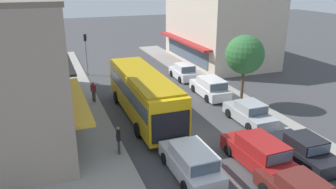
{
  "coord_description": "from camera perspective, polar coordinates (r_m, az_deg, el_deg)",
  "views": [
    {
      "loc": [
        -7.86,
        -16.73,
        9.35
      ],
      "look_at": [
        0.35,
        4.71,
        1.2
      ],
      "focal_mm": 35.0,
      "sensor_mm": 36.0,
      "label": 1
    }
  ],
  "objects": [
    {
      "name": "pedestrian_browsing_midblock",
      "position": [
        26.27,
        -12.86,
        0.66
      ],
      "size": [
        0.4,
        0.46,
        1.63
      ],
      "color": "#4C4742",
      "rests_on": "sidewalk_left"
    },
    {
      "name": "lane_centre_line",
      "position": [
        24.05,
        -0.18,
        -3.31
      ],
      "size": [
        0.2,
        28.0,
        0.01
      ],
      "primitive_type": "cube",
      "color": "silver",
      "rests_on": "ground"
    },
    {
      "name": "pedestrian_with_handbag_near",
      "position": [
        18.34,
        -8.62,
        -7.53
      ],
      "size": [
        0.31,
        0.66,
        1.63
      ],
      "color": "#333338",
      "rests_on": "sidewalk_left"
    },
    {
      "name": "parked_sedan_kerb_front",
      "position": [
        19.23,
        22.54,
        -8.94
      ],
      "size": [
        1.96,
        4.23,
        1.47
      ],
      "color": "black",
      "rests_on": "ground"
    },
    {
      "name": "parked_wagon_kerb_third",
      "position": [
        27.59,
        7.36,
        1.21
      ],
      "size": [
        2.02,
        4.54,
        1.58
      ],
      "color": "silver",
      "rests_on": "ground"
    },
    {
      "name": "wagon_adjacent_lane_lead",
      "position": [
        16.64,
        4.03,
        -11.63
      ],
      "size": [
        1.94,
        4.5,
        1.58
      ],
      "color": "silver",
      "rests_on": "ground"
    },
    {
      "name": "parked_sedan_kerb_second",
      "position": [
        23.04,
        14.0,
        -3.22
      ],
      "size": [
        1.91,
        4.21,
        1.47
      ],
      "color": "#9EA3A8",
      "rests_on": "ground"
    },
    {
      "name": "shopfront_mid_block",
      "position": [
        28.24,
        -25.4,
        6.39
      ],
      "size": [
        7.75,
        8.42,
        7.67
      ],
      "color": "silver",
      "rests_on": "ground"
    },
    {
      "name": "city_bus",
      "position": [
        22.92,
        -4.36,
        0.47
      ],
      "size": [
        2.8,
        10.87,
        3.23
      ],
      "color": "yellow",
      "rests_on": "ground"
    },
    {
      "name": "shopfront_corner_near",
      "position": [
        19.5,
        -27.01,
        2.16
      ],
      "size": [
        7.54,
        8.83,
        8.48
      ],
      "color": "gray",
      "rests_on": "ground"
    },
    {
      "name": "ground_plane",
      "position": [
        20.71,
        3.78,
        -7.33
      ],
      "size": [
        140.0,
        140.0,
        0.0
      ],
      "primitive_type": "plane",
      "color": "#3F3F42"
    },
    {
      "name": "sidewalk_left",
      "position": [
        24.57,
        -16.93,
        -3.54
      ],
      "size": [
        5.2,
        44.0,
        0.14
      ],
      "primitive_type": "cube",
      "color": "gray",
      "rests_on": "ground"
    },
    {
      "name": "kerb_right",
      "position": [
        28.29,
        10.18,
        0.06
      ],
      "size": [
        2.8,
        44.0,
        0.12
      ],
      "primitive_type": "cube",
      "color": "gray",
      "rests_on": "ground"
    },
    {
      "name": "traffic_light_downstreet",
      "position": [
        33.97,
        -14.13,
        7.94
      ],
      "size": [
        0.33,
        0.24,
        4.2
      ],
      "color": "gray",
      "rests_on": "ground"
    },
    {
      "name": "parked_hatchback_kerb_rear",
      "position": [
        32.16,
        2.74,
        3.94
      ],
      "size": [
        1.82,
        3.7,
        1.54
      ],
      "color": "silver",
      "rests_on": "ground"
    },
    {
      "name": "building_right_far",
      "position": [
        39.33,
        8.89,
        11.81
      ],
      "size": [
        9.27,
        13.5,
        8.43
      ],
      "color": "beige",
      "rests_on": "ground"
    },
    {
      "name": "street_tree_right",
      "position": [
        25.22,
        13.22,
        6.76
      ],
      "size": [
        2.92,
        2.92,
        5.46
      ],
      "color": "brown",
      "rests_on": "ground"
    },
    {
      "name": "wagon_adjacent_lane_trail",
      "position": [
        18.03,
        15.49,
        -9.73
      ],
      "size": [
        2.04,
        4.55,
        1.58
      ],
      "color": "maroon",
      "rests_on": "ground"
    }
  ]
}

